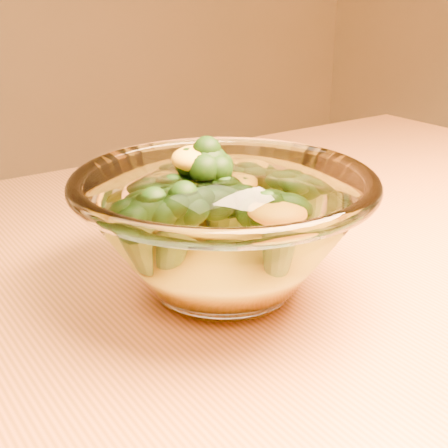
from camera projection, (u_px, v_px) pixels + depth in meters
name	position (u px, v px, depth m)	size (l,w,h in m)	color
table	(268.00, 356.00, 0.61)	(1.20, 0.80, 0.75)	#B96A37
glass_bowl	(224.00, 230.00, 0.51)	(0.25, 0.25, 0.11)	white
cheese_sauce	(224.00, 256.00, 0.52)	(0.14, 0.14, 0.04)	#F9A314
broccoli_heap	(211.00, 206.00, 0.50)	(0.17, 0.16, 0.09)	black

